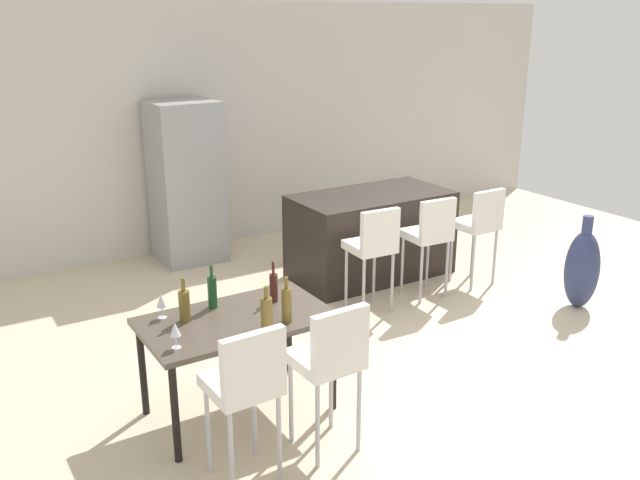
# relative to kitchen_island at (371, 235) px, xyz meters

# --- Properties ---
(ground_plane) EXTENTS (10.00, 10.00, 0.00)m
(ground_plane) POSITION_rel_kitchen_island_xyz_m (-0.61, -1.16, -0.46)
(ground_plane) COLOR beige
(back_wall) EXTENTS (10.00, 0.12, 2.90)m
(back_wall) POSITION_rel_kitchen_island_xyz_m (-0.61, 1.98, 0.99)
(back_wall) COLOR beige
(back_wall) RESTS_ON ground_plane
(kitchen_island) EXTENTS (1.70, 0.89, 0.92)m
(kitchen_island) POSITION_rel_kitchen_island_xyz_m (0.00, 0.00, 0.00)
(kitchen_island) COLOR black
(kitchen_island) RESTS_ON ground_plane
(bar_chair_left) EXTENTS (0.42, 0.42, 1.05)m
(bar_chair_left) POSITION_rel_kitchen_island_xyz_m (-0.57, -0.83, 0.24)
(bar_chair_left) COLOR white
(bar_chair_left) RESTS_ON ground_plane
(bar_chair_middle) EXTENTS (0.42, 0.42, 1.05)m
(bar_chair_middle) POSITION_rel_kitchen_island_xyz_m (0.12, -0.83, 0.24)
(bar_chair_middle) COLOR white
(bar_chair_middle) RESTS_ON ground_plane
(bar_chair_right) EXTENTS (0.41, 0.41, 1.05)m
(bar_chair_right) POSITION_rel_kitchen_island_xyz_m (0.79, -0.83, 0.24)
(bar_chair_right) COLOR white
(bar_chair_right) RESTS_ON ground_plane
(dining_table) EXTENTS (1.30, 0.77, 0.74)m
(dining_table) POSITION_rel_kitchen_island_xyz_m (-2.41, -1.74, 0.21)
(dining_table) COLOR #4C4238
(dining_table) RESTS_ON ground_plane
(dining_chair_near) EXTENTS (0.41, 0.41, 1.05)m
(dining_chair_near) POSITION_rel_kitchen_island_xyz_m (-2.70, -2.49, 0.24)
(dining_chair_near) COLOR white
(dining_chair_near) RESTS_ON ground_plane
(dining_chair_far) EXTENTS (0.41, 0.41, 1.05)m
(dining_chair_far) POSITION_rel_kitchen_island_xyz_m (-2.11, -2.49, 0.24)
(dining_chair_far) COLOR white
(dining_chair_far) RESTS_ON ground_plane
(wine_bottle_corner) EXTENTS (0.07, 0.07, 0.33)m
(wine_bottle_corner) POSITION_rel_kitchen_island_xyz_m (-2.14, -1.98, 0.41)
(wine_bottle_corner) COLOR brown
(wine_bottle_corner) RESTS_ON dining_table
(wine_bottle_middle) EXTENTS (0.08, 0.08, 0.31)m
(wine_bottle_middle) POSITION_rel_kitchen_island_xyz_m (-2.73, -1.60, 0.40)
(wine_bottle_middle) COLOR brown
(wine_bottle_middle) RESTS_ON dining_table
(wine_bottle_near) EXTENTS (0.07, 0.07, 0.32)m
(wine_bottle_near) POSITION_rel_kitchen_island_xyz_m (-2.48, -1.49, 0.40)
(wine_bottle_near) COLOR #194723
(wine_bottle_near) RESTS_ON dining_table
(wine_bottle_far) EXTENTS (0.06, 0.06, 0.31)m
(wine_bottle_far) POSITION_rel_kitchen_island_xyz_m (-2.05, -1.62, 0.39)
(wine_bottle_far) COLOR #471E19
(wine_bottle_far) RESTS_ON dining_table
(wine_bottle_inner) EXTENTS (0.08, 0.08, 0.33)m
(wine_bottle_inner) POSITION_rel_kitchen_island_xyz_m (-2.34, -2.06, 0.41)
(wine_bottle_inner) COLOR brown
(wine_bottle_inner) RESTS_ON dining_table
(wine_glass_left) EXTENTS (0.07, 0.07, 0.17)m
(wine_glass_left) POSITION_rel_kitchen_island_xyz_m (-2.92, -1.95, 0.40)
(wine_glass_left) COLOR silver
(wine_glass_left) RESTS_ON dining_table
(wine_glass_right) EXTENTS (0.07, 0.07, 0.17)m
(wine_glass_right) POSITION_rel_kitchen_island_xyz_m (-2.85, -1.47, 0.40)
(wine_glass_right) COLOR silver
(wine_glass_right) RESTS_ON dining_table
(refrigerator) EXTENTS (0.72, 0.68, 1.84)m
(refrigerator) POSITION_rel_kitchen_island_xyz_m (-1.50, 1.54, 0.46)
(refrigerator) COLOR #939699
(refrigerator) RESTS_ON ground_plane
(floor_vase) EXTENTS (0.33, 0.33, 0.93)m
(floor_vase) POSITION_rel_kitchen_island_xyz_m (1.23, -1.80, -0.06)
(floor_vase) COLOR navy
(floor_vase) RESTS_ON ground_plane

